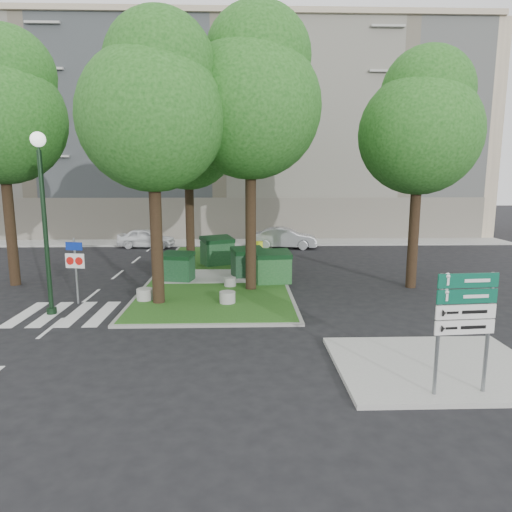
{
  "coord_description": "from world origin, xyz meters",
  "views": [
    {
      "loc": [
        1.63,
        -14.18,
        4.8
      ],
      "look_at": [
        2.13,
        1.73,
        2.0
      ],
      "focal_mm": 32.0,
      "sensor_mm": 36.0,
      "label": 1
    }
  ],
  "objects_px": {
    "tree_median_mid": "(190,131)",
    "traffic_sign_pole": "(75,262)",
    "dumpster_a": "(178,267)",
    "dumpster_c": "(248,262)",
    "tree_median_near_left": "(154,103)",
    "dumpster_b": "(217,251)",
    "bollard_right": "(227,297)",
    "directional_sign": "(465,314)",
    "tree_median_near_right": "(253,94)",
    "tree_median_far": "(253,111)",
    "dumpster_d": "(273,267)",
    "bollard_left": "(145,294)",
    "bollard_mid": "(230,282)",
    "tree_street_left": "(2,107)",
    "litter_bin": "(259,247)",
    "street_lamp": "(43,202)",
    "tree_street_right": "(422,122)",
    "car_silver": "(285,238)",
    "car_white": "(147,238)"
  },
  "relations": [
    {
      "from": "dumpster_b",
      "to": "car_silver",
      "type": "bearing_deg",
      "value": 30.38
    },
    {
      "from": "car_white",
      "to": "tree_median_near_left",
      "type": "bearing_deg",
      "value": -159.9
    },
    {
      "from": "dumpster_a",
      "to": "dumpster_c",
      "type": "relative_size",
      "value": 0.92
    },
    {
      "from": "tree_median_near_right",
      "to": "bollard_left",
      "type": "height_order",
      "value": "tree_median_near_right"
    },
    {
      "from": "bollard_left",
      "to": "bollard_right",
      "type": "relative_size",
      "value": 1.03
    },
    {
      "from": "bollard_right",
      "to": "car_white",
      "type": "height_order",
      "value": "car_white"
    },
    {
      "from": "litter_bin",
      "to": "car_white",
      "type": "height_order",
      "value": "car_white"
    },
    {
      "from": "tree_median_mid",
      "to": "tree_street_right",
      "type": "height_order",
      "value": "tree_street_right"
    },
    {
      "from": "dumpster_b",
      "to": "street_lamp",
      "type": "xyz_separation_m",
      "value": [
        -5.4,
        -8.44,
        3.07
      ]
    },
    {
      "from": "tree_median_mid",
      "to": "dumpster_c",
      "type": "xyz_separation_m",
      "value": [
        2.83,
        -2.08,
        -6.2
      ]
    },
    {
      "from": "tree_median_mid",
      "to": "traffic_sign_pole",
      "type": "xyz_separation_m",
      "value": [
        -3.72,
        -6.22,
        -5.36
      ]
    },
    {
      "from": "tree_median_mid",
      "to": "dumpster_a",
      "type": "bearing_deg",
      "value": -97.39
    },
    {
      "from": "dumpster_c",
      "to": "bollard_left",
      "type": "xyz_separation_m",
      "value": [
        -4.02,
        -4.12,
        -0.45
      ]
    },
    {
      "from": "traffic_sign_pole",
      "to": "street_lamp",
      "type": "bearing_deg",
      "value": -98.05
    },
    {
      "from": "tree_median_mid",
      "to": "bollard_right",
      "type": "bearing_deg",
      "value": -73.48
    },
    {
      "from": "tree_median_near_right",
      "to": "tree_median_far",
      "type": "distance_m",
      "value": 7.51
    },
    {
      "from": "tree_median_near_left",
      "to": "tree_street_right",
      "type": "bearing_deg",
      "value": 13.39
    },
    {
      "from": "car_white",
      "to": "litter_bin",
      "type": "bearing_deg",
      "value": -105.83
    },
    {
      "from": "bollard_mid",
      "to": "tree_street_left",
      "type": "bearing_deg",
      "value": 173.65
    },
    {
      "from": "tree_median_near_left",
      "to": "directional_sign",
      "type": "xyz_separation_m",
      "value": [
        7.78,
        -7.56,
        -5.42
      ]
    },
    {
      "from": "tree_street_left",
      "to": "dumpster_a",
      "type": "relative_size",
      "value": 6.97
    },
    {
      "from": "litter_bin",
      "to": "street_lamp",
      "type": "bearing_deg",
      "value": -123.1
    },
    {
      "from": "dumpster_a",
      "to": "litter_bin",
      "type": "xyz_separation_m",
      "value": [
        4.0,
        7.31,
        -0.27
      ]
    },
    {
      "from": "tree_street_left",
      "to": "dumpster_d",
      "type": "distance_m",
      "value": 13.31
    },
    {
      "from": "tree_street_right",
      "to": "car_white",
      "type": "bearing_deg",
      "value": 140.35
    },
    {
      "from": "tree_median_near_left",
      "to": "tree_street_left",
      "type": "height_order",
      "value": "tree_street_left"
    },
    {
      "from": "litter_bin",
      "to": "directional_sign",
      "type": "distance_m",
      "value": 18.9
    },
    {
      "from": "tree_street_left",
      "to": "bollard_mid",
      "type": "distance_m",
      "value": 12.07
    },
    {
      "from": "dumpster_d",
      "to": "car_silver",
      "type": "relative_size",
      "value": 0.4
    },
    {
      "from": "dumpster_b",
      "to": "bollard_mid",
      "type": "relative_size",
      "value": 3.81
    },
    {
      "from": "dumpster_d",
      "to": "bollard_left",
      "type": "bearing_deg",
      "value": -158.17
    },
    {
      "from": "tree_street_left",
      "to": "dumpster_d",
      "type": "height_order",
      "value": "tree_street_left"
    },
    {
      "from": "dumpster_a",
      "to": "traffic_sign_pole",
      "type": "height_order",
      "value": "traffic_sign_pole"
    },
    {
      "from": "tree_street_left",
      "to": "car_white",
      "type": "relative_size",
      "value": 2.88
    },
    {
      "from": "tree_street_right",
      "to": "dumpster_a",
      "type": "distance_m",
      "value": 12.16
    },
    {
      "from": "bollard_right",
      "to": "dumpster_b",
      "type": "bearing_deg",
      "value": 95.72
    },
    {
      "from": "bollard_mid",
      "to": "car_silver",
      "type": "bearing_deg",
      "value": 72.81
    },
    {
      "from": "dumpster_b",
      "to": "tree_street_left",
      "type": "bearing_deg",
      "value": 179.26
    },
    {
      "from": "dumpster_c",
      "to": "directional_sign",
      "type": "relative_size",
      "value": 0.64
    },
    {
      "from": "dumpster_d",
      "to": "bollard_right",
      "type": "xyz_separation_m",
      "value": [
        -1.92,
        -3.26,
        -0.49
      ]
    },
    {
      "from": "tree_median_near_left",
      "to": "dumpster_b",
      "type": "bearing_deg",
      "value": 76.87
    },
    {
      "from": "tree_street_left",
      "to": "dumpster_a",
      "type": "height_order",
      "value": "tree_street_left"
    },
    {
      "from": "tree_median_mid",
      "to": "street_lamp",
      "type": "height_order",
      "value": "tree_median_mid"
    },
    {
      "from": "traffic_sign_pole",
      "to": "bollard_mid",
      "type": "bearing_deg",
      "value": 31.84
    },
    {
      "from": "dumpster_c",
      "to": "tree_median_near_left",
      "type": "bearing_deg",
      "value": -142.3
    },
    {
      "from": "tree_street_left",
      "to": "car_white",
      "type": "bearing_deg",
      "value": 71.13
    },
    {
      "from": "tree_median_near_left",
      "to": "car_white",
      "type": "height_order",
      "value": "tree_median_near_left"
    },
    {
      "from": "tree_street_right",
      "to": "bollard_left",
      "type": "relative_size",
      "value": 16.52
    },
    {
      "from": "traffic_sign_pole",
      "to": "directional_sign",
      "type": "bearing_deg",
      "value": -24.29
    },
    {
      "from": "dumpster_c",
      "to": "directional_sign",
      "type": "bearing_deg",
      "value": -84.94
    }
  ]
}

